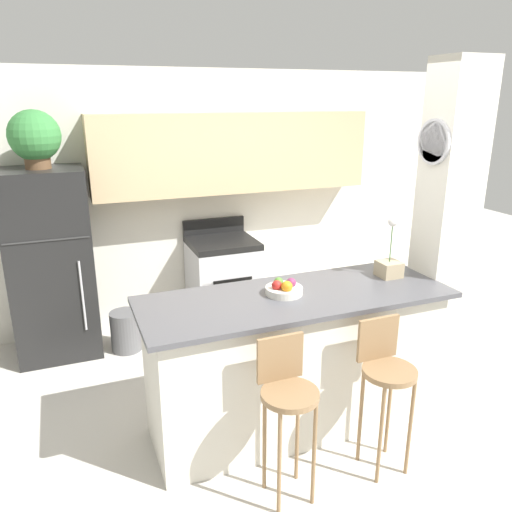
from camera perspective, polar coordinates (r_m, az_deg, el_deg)
ground_plane at (r=3.87m, az=4.28°, el=-18.45°), size 14.00×14.00×0.00m
wall_back at (r=5.16m, az=-4.33°, el=8.86°), size 5.60×0.38×2.55m
pillar_right at (r=3.99m, az=20.69°, el=2.07°), size 0.38×0.32×2.55m
counter_bar at (r=3.59m, az=4.47°, el=-11.86°), size 2.13×0.77×1.01m
refrigerator at (r=4.81m, az=-22.34°, el=-0.93°), size 0.71×0.64×1.70m
stove_range at (r=5.15m, az=-3.78°, el=-2.97°), size 0.66×0.63×1.07m
bar_stool_left at (r=2.94m, az=3.58°, el=-15.74°), size 0.33×0.33×0.99m
bar_stool_right at (r=3.24m, az=14.58°, el=-12.89°), size 0.33×0.33×0.99m
potted_plant_on_fridge at (r=4.60m, az=-23.99°, el=12.30°), size 0.42×0.42×0.48m
orchid_vase at (r=3.79m, az=14.99°, el=-0.88°), size 0.16×0.16×0.45m
fruit_bowl at (r=3.36m, az=3.21°, el=-3.76°), size 0.25×0.25×0.11m
trash_bin at (r=4.87m, az=-14.65°, el=-8.29°), size 0.28×0.28×0.38m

